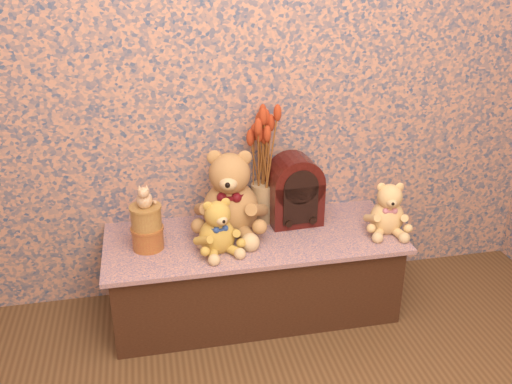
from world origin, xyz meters
The scene contains 10 objects.
display_shelf centered at (0.00, 1.24, 0.20)m, with size 1.34×0.54×0.40m, color #3D437E.
teddy_large centered at (-0.09, 1.31, 0.61)m, with size 0.34×0.40×0.42m, color #9D6D3C, non-canonical shape.
teddy_medium centered at (-0.18, 1.15, 0.53)m, with size 0.21×0.24×0.26m, color #C38837, non-canonical shape.
teddy_small centered at (0.61, 1.16, 0.53)m, with size 0.21×0.25×0.26m, color tan, non-canonical shape.
cathedral_radio centered at (0.22, 1.34, 0.57)m, with size 0.24×0.17×0.33m, color #3C0D0A, non-canonical shape.
ceramic_vase centered at (0.07, 1.39, 0.49)m, with size 0.11×0.11×0.19m, color tan.
dried_stalks centered at (0.07, 1.39, 0.78)m, with size 0.21×0.21×0.40m, color #B93C1D, non-canonical shape.
biscuit_tin_lower centered at (-0.47, 1.22, 0.45)m, with size 0.14×0.14×0.10m, color #B88B36.
biscuit_tin_upper centered at (-0.47, 1.22, 0.55)m, with size 0.13×0.13×0.10m, color #D0BA5B.
cat_figurine centered at (-0.47, 1.22, 0.65)m, with size 0.08×0.09×0.11m, color silver, non-canonical shape.
Camera 1 is at (-0.44, -0.95, 1.61)m, focal length 39.11 mm.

